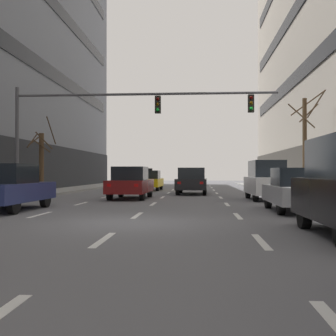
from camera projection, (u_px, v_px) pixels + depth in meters
ground_plane at (127, 223)px, 11.84m from camera, size 120.00×120.00×0.00m
lane_stripe_l1_s4 at (40, 215)px, 14.06m from camera, size 0.16×2.00×0.01m
lane_stripe_l1_s5 at (81, 203)px, 19.05m from camera, size 0.16×2.00×0.01m
lane_stripe_l1_s6 at (105, 197)px, 24.04m from camera, size 0.16×2.00×0.01m
lane_stripe_l1_s7 at (121, 193)px, 29.03m from camera, size 0.16×2.00×0.01m
lane_stripe_l1_s8 at (132, 190)px, 34.01m from camera, size 0.16×2.00×0.01m
lane_stripe_l1_s9 at (141, 188)px, 39.00m from camera, size 0.16×2.00×0.01m
lane_stripe_l1_s10 at (147, 186)px, 43.99m from camera, size 0.16×2.00×0.01m
lane_stripe_l2_s3 at (103, 240)px, 8.85m from camera, size 0.16×2.00×0.01m
lane_stripe_l2_s4 at (137, 215)px, 13.83m from camera, size 0.16×2.00×0.01m
lane_stripe_l2_s5 at (153, 204)px, 18.82m from camera, size 0.16×2.00×0.01m
lane_stripe_l2_s6 at (162, 197)px, 23.81m from camera, size 0.16×2.00×0.01m
lane_stripe_l2_s7 at (169, 193)px, 28.80m from camera, size 0.16×2.00×0.01m
lane_stripe_l2_s8 at (173, 190)px, 33.78m from camera, size 0.16×2.00×0.01m
lane_stripe_l2_s9 at (176, 188)px, 38.77m from camera, size 0.16×2.00×0.01m
lane_stripe_l2_s10 at (178, 186)px, 43.76m from camera, size 0.16×2.00×0.01m
lane_stripe_l3_s3 at (261, 241)px, 8.61m from camera, size 0.16×2.00×0.01m
lane_stripe_l3_s4 at (238, 216)px, 13.60m from camera, size 0.16×2.00×0.01m
lane_stripe_l3_s5 at (227, 204)px, 18.59m from camera, size 0.16×2.00×0.01m
lane_stripe_l3_s6 at (221, 197)px, 23.58m from camera, size 0.16×2.00×0.01m
lane_stripe_l3_s7 at (217, 193)px, 28.56m from camera, size 0.16×2.00×0.01m
lane_stripe_l3_s8 at (214, 190)px, 33.55m from camera, size 0.16×2.00×0.01m
lane_stripe_l3_s9 at (212, 188)px, 38.54m from camera, size 0.16×2.00×0.01m
lane_stripe_l3_s10 at (210, 186)px, 43.53m from camera, size 0.16×2.00×0.01m
car_driving_0 at (8, 188)px, 15.60m from camera, size 2.01×4.66×1.74m
car_driving_1 at (131, 183)px, 22.53m from camera, size 2.01×4.62×1.72m
taxi_driving_2 at (150, 181)px, 32.96m from camera, size 1.83×4.20×1.73m
car_driving_3 at (192, 181)px, 27.27m from camera, size 2.05×4.63×1.71m
car_parked_2 at (296, 190)px, 15.14m from camera, size 1.77×4.22×1.58m
car_parked_3 at (266, 180)px, 21.56m from camera, size 1.86×4.23×2.03m
traffic_signal_0 at (115, 114)px, 20.52m from camera, size 12.89×0.35×5.53m
street_tree_0 at (305, 143)px, 22.39m from camera, size 2.15×2.16×5.72m
street_tree_3 at (41, 161)px, 26.05m from camera, size 1.52×1.51×4.67m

